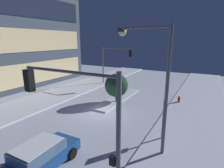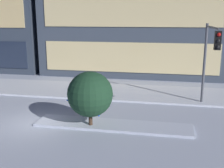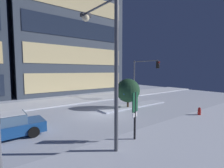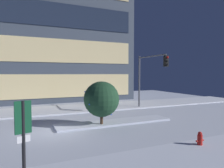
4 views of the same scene
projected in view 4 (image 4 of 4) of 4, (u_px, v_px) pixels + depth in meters
name	position (u px, v px, depth m)	size (l,w,h in m)	color
ground	(54.00, 132.00, 13.49)	(52.00, 52.00, 0.00)	silver
curb_strip_far	(43.00, 111.00, 20.64)	(52.00, 5.20, 0.14)	silver
median_strip	(115.00, 122.00, 15.77)	(9.00, 1.80, 0.14)	silver
traffic_light_corner_far_right	(150.00, 71.00, 21.02)	(0.32, 4.96, 5.72)	#565960
fire_hydrant	(200.00, 140.00, 10.57)	(0.48, 0.26, 0.82)	red
parking_info_sign	(23.00, 131.00, 6.97)	(0.54, 0.21, 2.86)	black
decorated_tree_median	(102.00, 99.00, 14.87)	(2.56, 2.56, 3.23)	#473323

